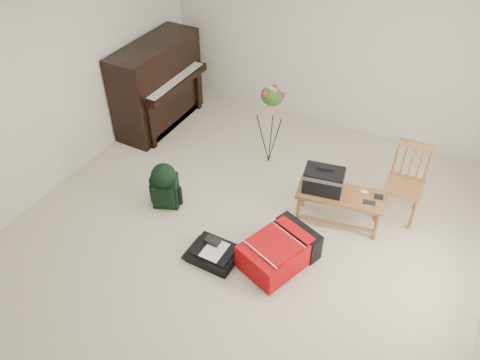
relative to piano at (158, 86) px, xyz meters
The scene contains 11 objects.
floor 2.77m from the piano, 36.20° to the right, with size 5.00×5.50×0.01m, color beige.
ceiling 3.31m from the piano, 36.20° to the right, with size 5.00×5.50×0.01m, color white.
wall_back 2.55m from the piano, 27.74° to the left, with size 5.00×0.04×2.50m, color beige.
wall_left 1.76m from the piano, 101.09° to the right, with size 0.04×5.50×2.50m, color beige.
piano is the anchor object (origin of this frame).
bench 3.00m from the piano, 15.39° to the right, with size 1.03×0.56×0.75m.
dining_chair 3.65m from the piano, ahead, with size 0.42×0.42×0.94m.
red_suitcase 3.18m from the piano, 31.14° to the right, with size 0.76×0.93×0.33m.
black_duffel 2.89m from the piano, 43.43° to the right, with size 0.50×0.41×0.21m.
green_backpack 1.89m from the piano, 53.08° to the right, with size 0.35×0.33×0.60m.
flower_stand 1.85m from the piano, ahead, with size 0.46×0.46×1.16m.
Camera 1 is at (1.69, -3.16, 3.90)m, focal length 35.00 mm.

